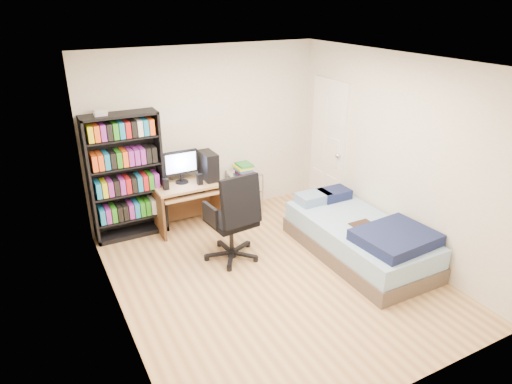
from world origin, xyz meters
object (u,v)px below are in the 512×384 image
bed (360,238)px  computer_desk (193,186)px  office_chair (233,232)px  media_shelf (126,175)px

bed → computer_desk: bearing=131.2°
computer_desk → office_chair: 1.14m
computer_desk → office_chair: bearing=-84.3°
media_shelf → office_chair: bearing=-51.7°
office_chair → computer_desk: bearing=90.1°
media_shelf → computer_desk: (0.88, -0.14, -0.27)m
computer_desk → bed: computer_desk is taller
office_chair → bed: 1.62m
media_shelf → office_chair: (0.99, -1.25, -0.51)m
media_shelf → office_chair: media_shelf is taller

